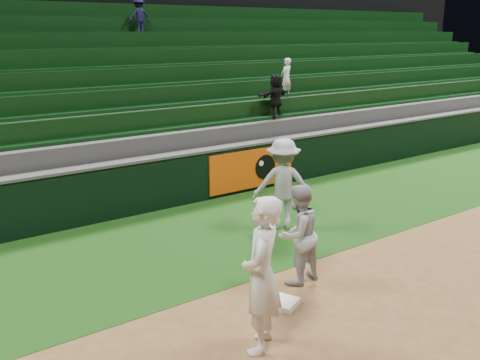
# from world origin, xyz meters

# --- Properties ---
(ground) EXTENTS (70.00, 70.00, 0.00)m
(ground) POSITION_xyz_m (0.00, 0.00, 0.00)
(ground) COLOR brown
(ground) RESTS_ON ground
(foul_grass) EXTENTS (36.00, 4.20, 0.01)m
(foul_grass) POSITION_xyz_m (0.00, 3.00, 0.00)
(foul_grass) COLOR #11330C
(foul_grass) RESTS_ON ground
(first_base) EXTENTS (0.56, 0.56, 0.09)m
(first_base) POSITION_xyz_m (-0.22, -0.02, 0.05)
(first_base) COLOR white
(first_base) RESTS_ON ground
(first_baseman) EXTENTS (0.89, 0.87, 2.07)m
(first_baseman) POSITION_xyz_m (-1.16, -0.70, 1.04)
(first_baseman) COLOR silver
(first_baseman) RESTS_ON ground
(baserunner) EXTENTS (0.87, 0.71, 1.67)m
(baserunner) POSITION_xyz_m (0.49, 0.46, 0.83)
(baserunner) COLOR #A2A3AC
(baserunner) RESTS_ON ground
(base_coach) EXTENTS (1.41, 1.27, 1.90)m
(base_coach) POSITION_xyz_m (1.92, 2.54, 0.96)
(base_coach) COLOR #999BA6
(base_coach) RESTS_ON foul_grass
(field_wall) EXTENTS (36.00, 0.45, 1.25)m
(field_wall) POSITION_xyz_m (0.03, 5.20, 0.63)
(field_wall) COLOR black
(field_wall) RESTS_ON ground
(stadium_seating) EXTENTS (36.00, 5.95, 4.98)m
(stadium_seating) POSITION_xyz_m (-0.00, 8.97, 1.70)
(stadium_seating) COLOR #343436
(stadium_seating) RESTS_ON ground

